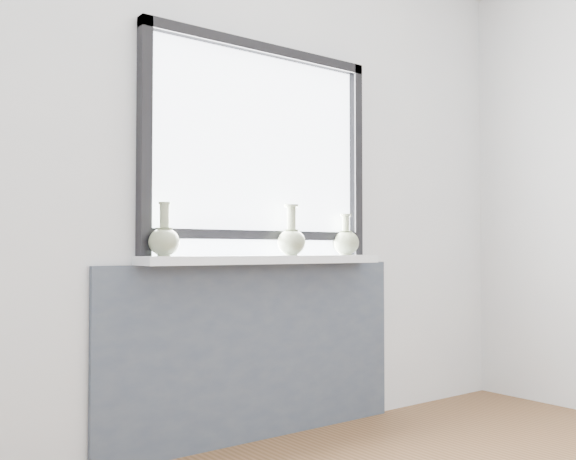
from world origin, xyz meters
TOP-DOWN VIEW (x-y plane):
  - back_wall at (0.00, 1.81)m, footprint 3.60×0.02m
  - apron_panel at (0.00, 1.78)m, footprint 1.70×0.03m
  - windowsill at (0.00, 1.71)m, footprint 1.32×0.18m
  - window at (0.00, 1.77)m, footprint 1.30×0.06m
  - vase_a at (-0.56, 1.69)m, footprint 0.13×0.13m
  - vase_b at (0.12, 1.69)m, footprint 0.14×0.14m
  - vase_c at (0.52, 1.72)m, footprint 0.14×0.14m

SIDE VIEW (x-z plane):
  - apron_panel at x=0.00m, z-range 0.00..0.86m
  - windowsill at x=0.00m, z-range 0.86..0.90m
  - vase_c at x=0.52m, z-range 0.86..1.08m
  - vase_a at x=-0.56m, z-range 0.86..1.09m
  - vase_b at x=0.12m, z-range 0.85..1.11m
  - back_wall at x=0.00m, z-range 0.00..2.60m
  - window at x=0.00m, z-range 0.92..1.97m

